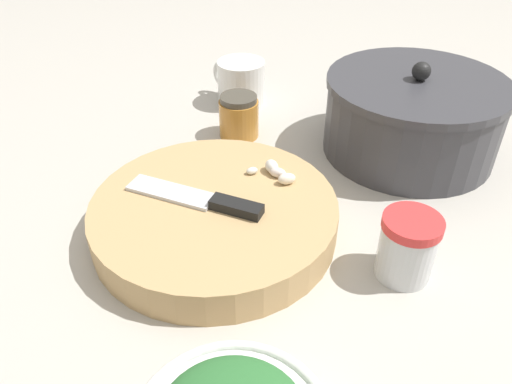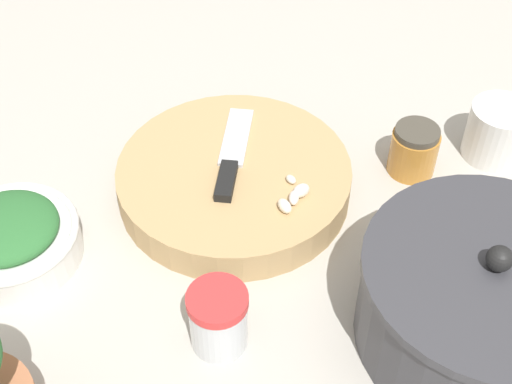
# 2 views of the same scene
# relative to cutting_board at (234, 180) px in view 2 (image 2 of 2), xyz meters

# --- Properties ---
(ground_plane) EXTENTS (5.00, 5.00, 0.00)m
(ground_plane) POSITION_rel_cutting_board_xyz_m (-0.05, 0.06, -0.02)
(ground_plane) COLOR #B2ADA3
(cutting_board) EXTENTS (0.32, 0.32, 0.05)m
(cutting_board) POSITION_rel_cutting_board_xyz_m (0.00, 0.00, 0.00)
(cutting_board) COLOR tan
(cutting_board) RESTS_ON ground_plane
(chef_knife) EXTENTS (0.07, 0.19, 0.01)m
(chef_knife) POSITION_rel_cutting_board_xyz_m (0.00, -0.01, 0.03)
(chef_knife) COLOR black
(chef_knife) RESTS_ON cutting_board
(garlic_cloves) EXTENTS (0.05, 0.07, 0.02)m
(garlic_cloves) POSITION_rel_cutting_board_xyz_m (-0.07, 0.07, 0.03)
(garlic_cloves) COLOR silver
(garlic_cloves) RESTS_ON cutting_board
(herb_bowl) EXTENTS (0.17, 0.17, 0.07)m
(herb_bowl) POSITION_rel_cutting_board_xyz_m (0.28, 0.09, 0.01)
(herb_bowl) COLOR silver
(herb_bowl) RESTS_ON ground_plane
(spice_jar) EXTENTS (0.07, 0.07, 0.08)m
(spice_jar) POSITION_rel_cutting_board_xyz_m (0.03, 0.24, 0.02)
(spice_jar) COLOR silver
(spice_jar) RESTS_ON ground_plane
(coffee_mug) EXTENTS (0.09, 0.11, 0.08)m
(coffee_mug) POSITION_rel_cutting_board_xyz_m (-0.38, -0.05, 0.02)
(coffee_mug) COLOR silver
(coffee_mug) RESTS_ON ground_plane
(honey_jar) EXTENTS (0.07, 0.07, 0.07)m
(honey_jar) POSITION_rel_cutting_board_xyz_m (-0.25, -0.02, 0.01)
(honey_jar) COLOR #BC7A2D
(honey_jar) RESTS_ON ground_plane
(stock_pot) EXTENTS (0.28, 0.28, 0.15)m
(stock_pot) POSITION_rel_cutting_board_xyz_m (-0.26, 0.26, 0.04)
(stock_pot) COLOR #38383D
(stock_pot) RESTS_ON ground_plane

